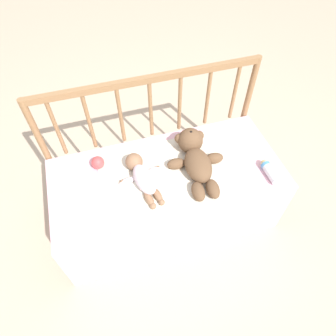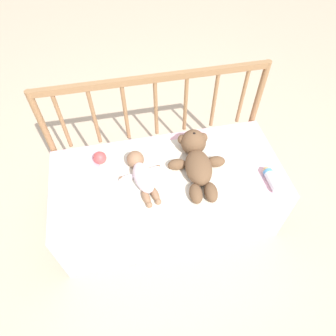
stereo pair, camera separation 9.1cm
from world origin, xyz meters
name	(u,v)px [view 1 (the left image)]	position (x,y,z in m)	size (l,w,h in m)	color
ground_plane	(167,213)	(0.00, 0.00, 0.00)	(12.00, 12.00, 0.00)	#C6B293
crib_mattress	(167,195)	(0.00, 0.00, 0.22)	(1.29, 0.60, 0.44)	#EDB7C6
crib_rail	(151,114)	(0.00, 0.32, 0.60)	(1.29, 0.04, 0.85)	#997047
blanket	(175,174)	(0.04, -0.02, 0.44)	(0.80, 0.52, 0.01)	silver
teddy_bear	(195,157)	(0.17, 0.02, 0.50)	(0.33, 0.46, 0.15)	brown
baby	(142,176)	(-0.14, -0.01, 0.48)	(0.25, 0.35, 0.10)	white
toy_ball	(98,163)	(-0.35, 0.16, 0.48)	(0.07, 0.07, 0.07)	#DB4C4C
baby_bottle	(270,171)	(0.53, -0.17, 0.47)	(0.05, 0.16, 0.05)	white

